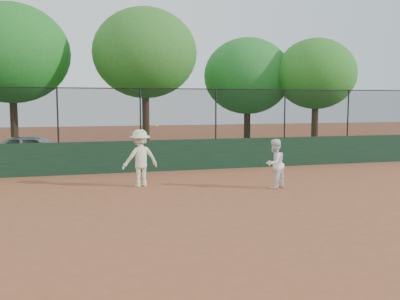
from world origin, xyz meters
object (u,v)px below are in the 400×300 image
object	(u,v)px
parked_car	(35,150)
tree_4	(316,74)
player_second	(275,164)
tree_1	(11,53)
player_main	(140,158)
tree_3	(248,76)
tree_2	(145,53)

from	to	relation	value
parked_car	tree_4	xyz separation A→B (m)	(13.98, 1.54, 3.47)
tree_4	player_second	bearing A→B (deg)	-126.09
tree_1	tree_4	bearing A→B (deg)	-5.81
player_main	tree_3	xyz separation A→B (m)	(7.22, 9.19, 3.18)
player_second	player_main	distance (m)	4.22
tree_1	player_second	bearing A→B (deg)	-49.56
tree_2	tree_4	world-z (taller)	tree_2
parked_car	tree_1	bearing A→B (deg)	31.35
parked_car	player_main	xyz separation A→B (m)	(3.64, -5.78, 0.24)
tree_1	tree_2	world-z (taller)	tree_1
tree_1	tree_2	bearing A→B (deg)	-7.38
player_second	tree_1	size ratio (longest dim) A/B	0.21
player_second	tree_3	size ratio (longest dim) A/B	0.25
player_main	tree_2	world-z (taller)	tree_2
player_main	tree_1	xyz separation A→B (m)	(-4.80, 8.86, 4.04)
tree_2	tree_3	world-z (taller)	tree_2
player_second	tree_3	distance (m)	11.59
tree_4	tree_3	bearing A→B (deg)	149.08
tree_2	tree_3	distance (m)	6.01
parked_car	player_second	xyz separation A→B (m)	(7.61, -7.21, 0.10)
tree_2	tree_3	xyz separation A→B (m)	(5.82, 1.13, -0.95)
player_second	tree_4	world-z (taller)	tree_4
parked_car	tree_1	world-z (taller)	tree_1
player_main	tree_2	distance (m)	9.16
parked_car	tree_2	world-z (taller)	tree_2
player_second	tree_2	xyz separation A→B (m)	(-2.57, 9.48, 4.27)
player_second	player_main	bearing A→B (deg)	-49.17
player_second	tree_2	distance (m)	10.71
parked_car	tree_4	bearing A→B (deg)	-72.94
parked_car	tree_4	world-z (taller)	tree_4
tree_1	tree_2	size ratio (longest dim) A/B	1.01
parked_car	tree_4	distance (m)	14.49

